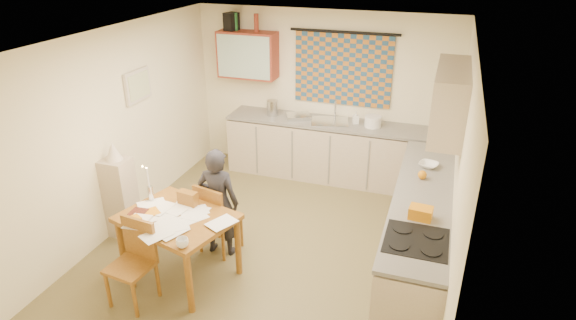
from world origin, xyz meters
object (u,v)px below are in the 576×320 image
(dining_table, at_px, (180,245))
(shelf_stand, at_px, (121,198))
(counter_right, at_px, (419,231))
(stove, at_px, (411,281))
(chair_far, at_px, (220,230))
(person, at_px, (218,202))
(counter_back, at_px, (334,151))

(dining_table, height_order, shelf_stand, shelf_stand)
(dining_table, bearing_deg, counter_right, 38.04)
(counter_right, distance_m, dining_table, 2.64)
(stove, distance_m, chair_far, 2.30)
(chair_far, height_order, shelf_stand, shelf_stand)
(person, bearing_deg, stove, 165.29)
(counter_back, height_order, person, person)
(stove, relative_size, person, 0.70)
(chair_far, bearing_deg, stove, -178.90)
(stove, xyz_separation_m, dining_table, (-2.44, -0.09, -0.08))
(stove, height_order, chair_far, stove)
(chair_far, distance_m, shelf_stand, 1.32)
(counter_right, distance_m, chair_far, 2.29)
(stove, xyz_separation_m, shelf_stand, (-3.54, 0.41, 0.05))
(dining_table, distance_m, chair_far, 0.60)
(person, relative_size, shelf_stand, 1.29)
(counter_back, distance_m, dining_table, 3.03)
(shelf_stand, bearing_deg, person, 1.76)
(counter_back, distance_m, chair_far, 2.45)
(stove, relative_size, shelf_stand, 0.90)
(stove, bearing_deg, person, 168.61)
(shelf_stand, bearing_deg, counter_right, 8.10)
(counter_back, bearing_deg, person, -109.19)
(counter_back, height_order, dining_table, counter_back)
(chair_far, relative_size, person, 0.68)
(counter_back, xyz_separation_m, shelf_stand, (-2.12, -2.36, 0.06))
(chair_far, bearing_deg, counter_back, -96.85)
(stove, height_order, dining_table, stove)
(counter_back, distance_m, stove, 3.11)
(stove, bearing_deg, dining_table, -177.94)
(counter_back, xyz_separation_m, chair_far, (-0.83, -2.30, -0.17))
(counter_back, relative_size, shelf_stand, 3.21)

